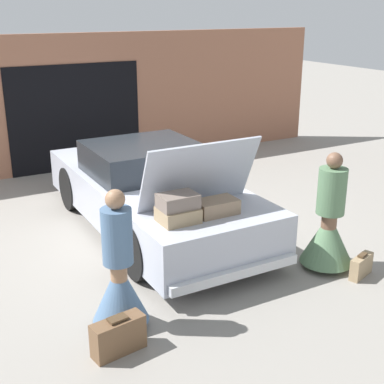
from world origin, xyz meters
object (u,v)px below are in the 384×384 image
object	(u,v)px
car	(152,192)
person_right	(328,228)
person_left	(119,280)
suitcase_beside_right_person	(361,266)
suitcase_beside_left_person	(118,336)

from	to	relation	value
car	person_right	bearing A→B (deg)	-57.96
person_left	person_right	xyz separation A→B (m)	(2.92, -0.01, -0.00)
person_left	person_right	size ratio (longest dim) A/B	1.00
person_left	suitcase_beside_right_person	world-z (taller)	person_left
car	suitcase_beside_right_person	world-z (taller)	car
suitcase_beside_right_person	car	bearing A→B (deg)	121.15
person_left	suitcase_beside_right_person	size ratio (longest dim) A/B	3.53
suitcase_beside_left_person	person_right	bearing A→B (deg)	7.59
person_left	suitcase_beside_left_person	distance (m)	0.60
person_right	suitcase_beside_left_person	distance (m)	3.17
person_left	suitcase_beside_right_person	bearing A→B (deg)	93.05
car	suitcase_beside_right_person	bearing A→B (deg)	-58.85
car	person_right	world-z (taller)	car
person_left	suitcase_beside_right_person	xyz separation A→B (m)	(3.13, -0.44, -0.41)
car	person_left	size ratio (longest dim) A/B	3.01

